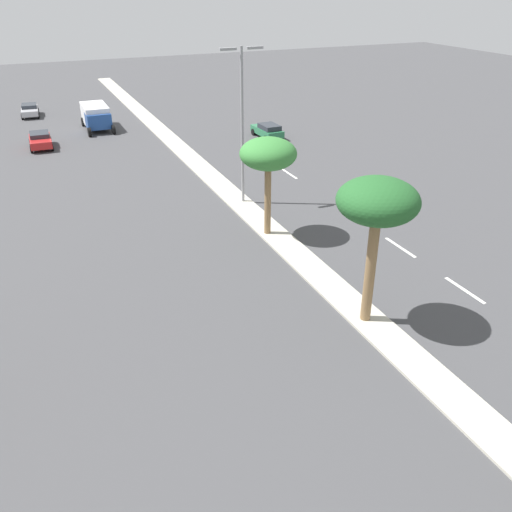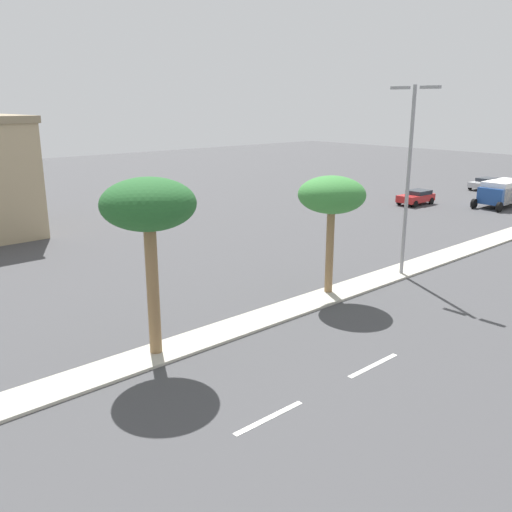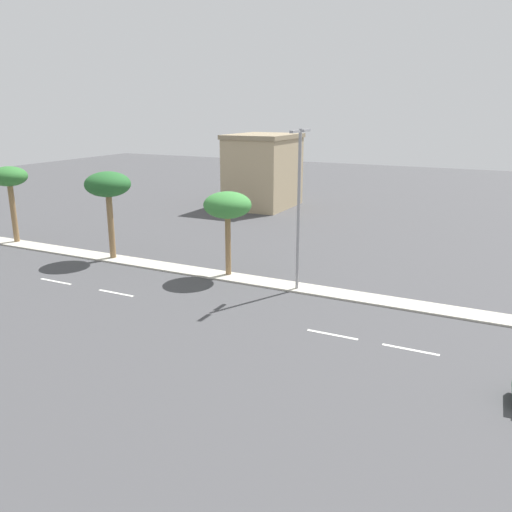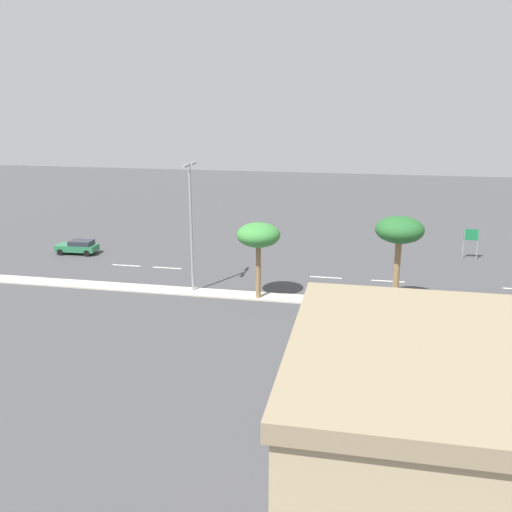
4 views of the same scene
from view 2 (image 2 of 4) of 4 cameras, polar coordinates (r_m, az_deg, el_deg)
The scene contains 10 objects.
ground_plane at distance 31.62m, azimuth 13.36°, elevation -2.19°, with size 160.00×160.00×0.00m, color #424244.
median_curb at distance 40.31m, azimuth 22.01°, elevation 1.03°, with size 1.80×93.69×0.12m, color #B7B2A3.
lane_stripe_mid at distance 17.80m, azimuth 1.38°, elevation -16.51°, with size 0.20×2.80×0.01m, color silver.
lane_stripe_outboard at distance 21.32m, azimuth 12.14°, elevation -11.09°, with size 0.20×2.80×0.01m, color silver.
palm_tree_front at distance 20.25m, azimuth -11.15°, elevation 4.94°, with size 3.51×3.51×6.80m.
palm_tree_inboard at distance 27.20m, azimuth 7.90°, elevation 6.16°, with size 3.34×3.34×5.94m.
street_lamp_front at distance 31.07m, azimuth 15.67°, elevation 8.89°, with size 2.90×0.24×10.27m.
sedan_silver_near at distance 67.24m, azimuth 22.74°, elevation 7.02°, with size 2.08×4.01×1.29m.
sedan_red_trailing at distance 55.04m, azimuth 16.37°, elevation 5.94°, with size 2.07×3.86×1.35m.
box_truck at distance 56.46m, azimuth 24.19°, elevation 6.06°, with size 2.65×5.92×2.42m.
Camera 2 is at (17.09, 11.58, 9.50)m, focal length 38.37 mm.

